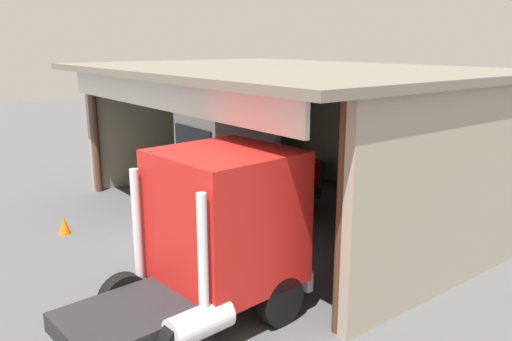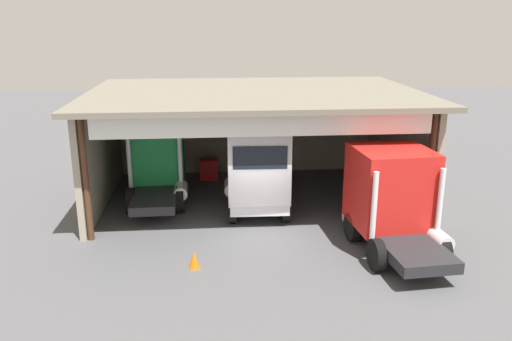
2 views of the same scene
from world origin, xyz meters
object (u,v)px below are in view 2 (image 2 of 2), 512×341
at_px(truck_green_center_left_bay, 157,161).
at_px(tool_cart, 209,170).
at_px(truck_white_center_right_bay, 257,170).
at_px(truck_red_left_bay, 393,197).
at_px(oil_drum, 207,168).
at_px(traffic_cone, 194,260).

height_order(truck_green_center_left_bay, tool_cart, truck_green_center_left_bay).
distance_m(truck_white_center_right_bay, truck_red_left_bay, 5.54).
relative_size(truck_white_center_right_bay, oil_drum, 4.89).
bearing_deg(oil_drum, truck_white_center_right_bay, -69.85).
xyz_separation_m(truck_white_center_right_bay, oil_drum, (-2.07, 5.63, -1.49)).
height_order(truck_white_center_right_bay, oil_drum, truck_white_center_right_bay).
bearing_deg(oil_drum, tool_cart, -79.86).
bearing_deg(tool_cart, truck_red_left_bay, -53.27).
xyz_separation_m(oil_drum, tool_cart, (0.10, -0.53, 0.05)).
bearing_deg(truck_red_left_bay, oil_drum, 121.17).
bearing_deg(truck_white_center_right_bay, truck_red_left_bay, 143.62).
xyz_separation_m(oil_drum, traffic_cone, (-0.37, -10.05, -0.17)).
bearing_deg(truck_green_center_left_bay, traffic_cone, -76.86).
bearing_deg(tool_cart, truck_white_center_right_bay, -68.86).
height_order(tool_cart, traffic_cone, tool_cart).
xyz_separation_m(tool_cart, traffic_cone, (-0.46, -9.52, -0.22)).
bearing_deg(traffic_cone, oil_drum, 87.90).
bearing_deg(truck_red_left_bay, tool_cart, 122.42).
bearing_deg(oil_drum, traffic_cone, -92.10).
relative_size(truck_white_center_right_bay, tool_cart, 4.41).
relative_size(truck_red_left_bay, oil_drum, 5.55).
xyz_separation_m(truck_red_left_bay, oil_drum, (-6.44, 9.03, -1.41)).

